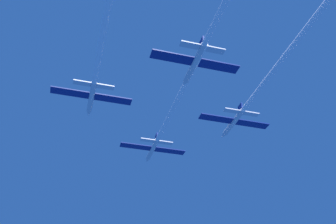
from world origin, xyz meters
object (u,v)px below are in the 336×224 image
at_px(jet_lead, 165,125).
at_px(jet_right_wing, 262,86).
at_px(jet_left_wing, 101,45).
at_px(jet_slot, 223,7).

distance_m(jet_lead, jet_right_wing, 29.78).
bearing_deg(jet_left_wing, jet_right_wing, 5.10).
bearing_deg(jet_lead, jet_right_wing, -50.29).
distance_m(jet_left_wing, jet_slot, 27.83).
bearing_deg(jet_slot, jet_right_wing, 47.94).
height_order(jet_lead, jet_left_wing, jet_left_wing).
bearing_deg(jet_slot, jet_left_wing, 140.28).
bearing_deg(jet_left_wing, jet_slot, -39.72).
xyz_separation_m(jet_lead, jet_right_wing, (19.02, -22.90, 0.78)).
xyz_separation_m(jet_left_wing, jet_right_wing, (40.71, 3.63, -0.05)).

